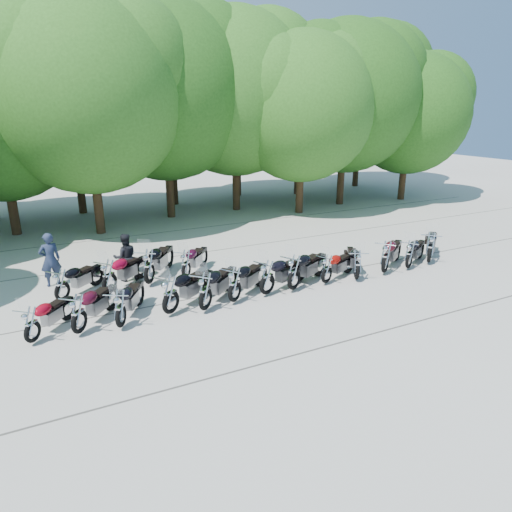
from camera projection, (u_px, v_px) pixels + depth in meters
name	position (u px, v px, depth m)	size (l,w,h in m)	color
ground	(278.00, 302.00, 14.33)	(90.00, 90.00, 0.00)	gray
tree_3	(86.00, 96.00, 20.38)	(8.70, 8.70, 10.67)	#3A2614
tree_4	(164.00, 92.00, 23.62)	(9.13, 9.13, 11.20)	#3A2614
tree_5	(235.00, 94.00, 25.49)	(9.04, 9.04, 11.10)	#3A2614
tree_6	(302.00, 108.00, 24.97)	(8.00, 8.00, 9.82)	#3A2614
tree_7	(345.00, 98.00, 27.18)	(8.79, 8.79, 10.79)	#3A2614
tree_8	(409.00, 114.00, 28.96)	(7.53, 7.53, 9.25)	#3A2614
tree_11	(72.00, 114.00, 24.95)	(7.56, 7.56, 9.28)	#3A2614
tree_12	(170.00, 110.00, 27.31)	(7.88, 7.88, 9.67)	#3A2614
tree_13	(237.00, 105.00, 30.17)	(8.31, 8.31, 10.20)	#3A2614
tree_14	(299.00, 108.00, 30.78)	(8.02, 8.02, 9.84)	#3A2614
tree_15	(361.00, 91.00, 33.75)	(9.67, 9.67, 11.86)	#3A2614
motorcycle_0	(31.00, 324.00, 11.63)	(0.62, 2.03, 1.15)	maroon
motorcycle_1	(78.00, 313.00, 12.08)	(0.70, 2.29, 1.30)	#3C0817
motorcycle_2	(120.00, 308.00, 12.42)	(0.68, 2.24, 1.27)	black
motorcycle_3	(170.00, 293.00, 13.22)	(0.75, 2.47, 1.40)	black
motorcycle_4	(205.00, 290.00, 13.46)	(0.75, 2.46, 1.39)	black
motorcycle_5	(235.00, 283.00, 14.06)	(0.72, 2.35, 1.33)	black
motorcycle_6	(267.00, 276.00, 14.62)	(0.73, 2.40, 1.36)	black
motorcycle_7	(294.00, 271.00, 14.98)	(0.76, 2.50, 1.41)	black
motorcycle_8	(327.00, 268.00, 15.61)	(0.64, 2.11, 1.19)	#8E0A05
motorcycle_9	(357.00, 264.00, 15.94)	(0.68, 2.22, 1.25)	black
motorcycle_10	(386.00, 256.00, 16.55)	(0.76, 2.49, 1.41)	#370710
motorcycle_11	(410.00, 254.00, 17.06)	(0.68, 2.25, 1.27)	black
motorcycle_12	(430.00, 247.00, 17.67)	(0.76, 2.49, 1.41)	black
motorcycle_13	(61.00, 284.00, 14.16)	(0.66, 2.16, 1.22)	black
motorcycle_14	(109.00, 275.00, 14.75)	(0.71, 2.34, 1.32)	maroon
motorcycle_15	(149.00, 266.00, 15.48)	(0.78, 2.56, 1.45)	black
motorcycle_16	(186.00, 264.00, 15.99)	(0.67, 2.21, 1.25)	#32061C
rider_0	(50.00, 260.00, 15.43)	(0.68, 0.45, 1.87)	#212B45
rider_1	(125.00, 257.00, 15.93)	(0.82, 0.64, 1.70)	black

